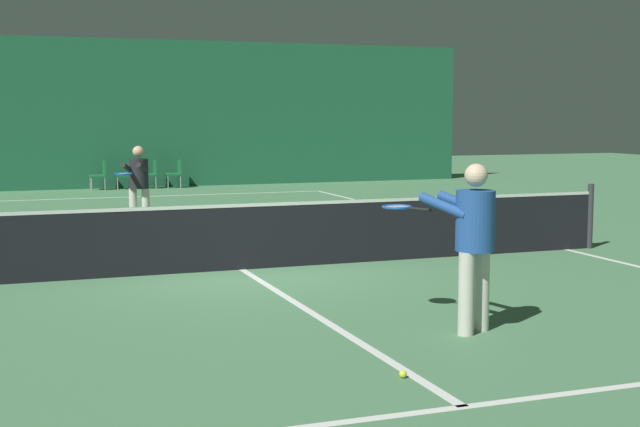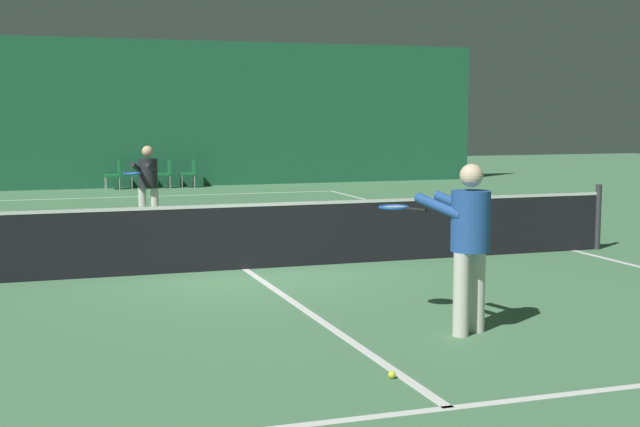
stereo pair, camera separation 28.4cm
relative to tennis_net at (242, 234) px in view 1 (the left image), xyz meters
The scene contains 15 objects.
ground_plane 0.51m from the tennis_net, ahead, with size 60.00×60.00×0.00m, color #4C7F56.
backdrop_curtain 15.10m from the tennis_net, 90.00° to the left, with size 23.00×0.12×4.45m.
court_line_baseline_far 11.91m from the tennis_net, 90.00° to the left, with size 11.00×0.10×0.00m.
court_line_service_far 6.42m from the tennis_net, 90.00° to the left, with size 8.25×0.10×0.00m.
court_line_service_near 6.42m from the tennis_net, 90.00° to the right, with size 8.25×0.10×0.00m.
court_line_sideline_right 5.52m from the tennis_net, ahead, with size 0.10×23.80×0.00m.
court_line_centre 0.51m from the tennis_net, ahead, with size 0.10×12.80×0.00m.
tennis_net is the anchor object (origin of this frame).
player_near 4.54m from the tennis_net, 74.30° to the right, with size 0.92×1.39×1.72m.
player_far 5.14m from the tennis_net, 97.61° to the left, with size 0.87×1.35×1.61m.
courtside_chair_0 14.45m from the tennis_net, 91.44° to the left, with size 0.44×0.44×0.84m.
courtside_chair_1 14.45m from the tennis_net, 88.50° to the left, with size 0.44×0.44×0.84m.
courtside_chair_2 14.49m from the tennis_net, 85.57° to the left, with size 0.44×0.44×0.84m.
courtside_chair_3 14.57m from the tennis_net, 82.66° to the left, with size 0.44×0.44×0.84m.
tennis_ball 5.58m from the tennis_net, 91.11° to the right, with size 0.07×0.07×0.07m.
Camera 1 is at (-3.28, -12.18, 2.21)m, focal length 50.00 mm.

